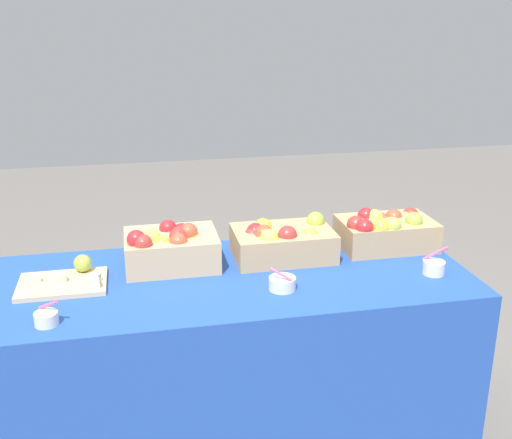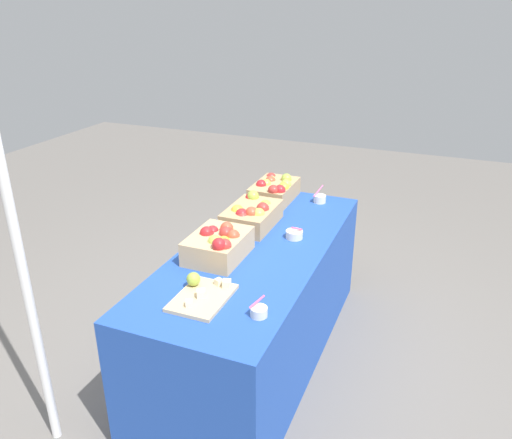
{
  "view_description": "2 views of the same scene",
  "coord_description": "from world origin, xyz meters",
  "px_view_note": "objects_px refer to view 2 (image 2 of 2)",
  "views": [
    {
      "loc": [
        -0.33,
        -2.17,
        1.73
      ],
      "look_at": [
        0.13,
        0.03,
        0.95
      ],
      "focal_mm": 43.56,
      "sensor_mm": 36.0,
      "label": 1
    },
    {
      "loc": [
        -2.38,
        -0.96,
        2.03
      ],
      "look_at": [
        -0.11,
        -0.04,
        0.96
      ],
      "focal_mm": 35.54,
      "sensor_mm": 36.0,
      "label": 2
    }
  ],
  "objects_px": {
    "apple_crate_left": "(274,189)",
    "apple_crate_right": "(219,244)",
    "sample_bowl_far": "(259,311)",
    "sample_bowl_mid": "(294,234)",
    "cutting_board_front": "(202,294)",
    "apple_crate_middle": "(252,214)",
    "sample_bowl_near": "(320,199)",
    "tent_pole": "(15,234)"
  },
  "relations": [
    {
      "from": "apple_crate_middle",
      "to": "cutting_board_front",
      "type": "xyz_separation_m",
      "value": [
        -0.85,
        -0.1,
        -0.05
      ]
    },
    {
      "from": "cutting_board_front",
      "to": "sample_bowl_far",
      "type": "bearing_deg",
      "value": -97.64
    },
    {
      "from": "apple_crate_left",
      "to": "apple_crate_right",
      "type": "xyz_separation_m",
      "value": [
        -0.92,
        -0.02,
        0.0
      ]
    },
    {
      "from": "cutting_board_front",
      "to": "sample_bowl_mid",
      "type": "bearing_deg",
      "value": -14.63
    },
    {
      "from": "apple_crate_middle",
      "to": "sample_bowl_far",
      "type": "distance_m",
      "value": 0.98
    },
    {
      "from": "apple_crate_middle",
      "to": "tent_pole",
      "type": "height_order",
      "value": "tent_pole"
    },
    {
      "from": "apple_crate_left",
      "to": "tent_pole",
      "type": "relative_size",
      "value": 0.18
    },
    {
      "from": "sample_bowl_near",
      "to": "sample_bowl_far",
      "type": "bearing_deg",
      "value": -175.22
    },
    {
      "from": "apple_crate_middle",
      "to": "cutting_board_front",
      "type": "height_order",
      "value": "apple_crate_middle"
    },
    {
      "from": "apple_crate_right",
      "to": "sample_bowl_far",
      "type": "bearing_deg",
      "value": -136.98
    },
    {
      "from": "apple_crate_middle",
      "to": "sample_bowl_near",
      "type": "height_order",
      "value": "apple_crate_middle"
    },
    {
      "from": "sample_bowl_mid",
      "to": "tent_pole",
      "type": "distance_m",
      "value": 1.5
    },
    {
      "from": "sample_bowl_far",
      "to": "sample_bowl_mid",
      "type": "bearing_deg",
      "value": 7.19
    },
    {
      "from": "apple_crate_left",
      "to": "sample_bowl_mid",
      "type": "relative_size",
      "value": 3.98
    },
    {
      "from": "apple_crate_middle",
      "to": "cutting_board_front",
      "type": "relative_size",
      "value": 1.26
    },
    {
      "from": "apple_crate_left",
      "to": "apple_crate_middle",
      "type": "bearing_deg",
      "value": -177.08
    },
    {
      "from": "sample_bowl_far",
      "to": "apple_crate_left",
      "type": "bearing_deg",
      "value": 17.5
    },
    {
      "from": "apple_crate_left",
      "to": "apple_crate_right",
      "type": "relative_size",
      "value": 1.09
    },
    {
      "from": "apple_crate_middle",
      "to": "sample_bowl_far",
      "type": "relative_size",
      "value": 4.56
    },
    {
      "from": "cutting_board_front",
      "to": "tent_pole",
      "type": "height_order",
      "value": "tent_pole"
    },
    {
      "from": "apple_crate_middle",
      "to": "apple_crate_right",
      "type": "bearing_deg",
      "value": 179.62
    },
    {
      "from": "apple_crate_middle",
      "to": "sample_bowl_near",
      "type": "relative_size",
      "value": 3.54
    },
    {
      "from": "sample_bowl_mid",
      "to": "sample_bowl_far",
      "type": "xyz_separation_m",
      "value": [
        -0.82,
        -0.1,
        -0.0
      ]
    },
    {
      "from": "cutting_board_front",
      "to": "sample_bowl_near",
      "type": "bearing_deg",
      "value": -7.66
    },
    {
      "from": "apple_crate_left",
      "to": "apple_crate_middle",
      "type": "xyz_separation_m",
      "value": [
        -0.46,
        -0.02,
        -0.0
      ]
    },
    {
      "from": "apple_crate_right",
      "to": "sample_bowl_near",
      "type": "relative_size",
      "value": 3.18
    },
    {
      "from": "sample_bowl_near",
      "to": "tent_pole",
      "type": "distance_m",
      "value": 2.0
    },
    {
      "from": "apple_crate_middle",
      "to": "apple_crate_right",
      "type": "distance_m",
      "value": 0.46
    },
    {
      "from": "apple_crate_middle",
      "to": "sample_bowl_near",
      "type": "distance_m",
      "value": 0.61
    },
    {
      "from": "apple_crate_left",
      "to": "cutting_board_front",
      "type": "relative_size",
      "value": 1.24
    },
    {
      "from": "cutting_board_front",
      "to": "sample_bowl_near",
      "type": "relative_size",
      "value": 2.8
    },
    {
      "from": "cutting_board_front",
      "to": "apple_crate_middle",
      "type": "bearing_deg",
      "value": 6.56
    },
    {
      "from": "sample_bowl_mid",
      "to": "sample_bowl_far",
      "type": "bearing_deg",
      "value": -172.81
    },
    {
      "from": "apple_crate_middle",
      "to": "sample_bowl_near",
      "type": "bearing_deg",
      "value": -28.08
    },
    {
      "from": "apple_crate_left",
      "to": "sample_bowl_mid",
      "type": "xyz_separation_m",
      "value": [
        -0.54,
        -0.32,
        -0.05
      ]
    },
    {
      "from": "sample_bowl_near",
      "to": "sample_bowl_far",
      "type": "distance_m",
      "value": 1.43
    },
    {
      "from": "apple_crate_middle",
      "to": "sample_bowl_mid",
      "type": "bearing_deg",
      "value": -104.14
    },
    {
      "from": "cutting_board_front",
      "to": "sample_bowl_near",
      "type": "distance_m",
      "value": 1.4
    },
    {
      "from": "apple_crate_middle",
      "to": "tent_pole",
      "type": "bearing_deg",
      "value": 156.14
    },
    {
      "from": "sample_bowl_near",
      "to": "cutting_board_front",
      "type": "bearing_deg",
      "value": 172.34
    },
    {
      "from": "apple_crate_left",
      "to": "tent_pole",
      "type": "height_order",
      "value": "tent_pole"
    },
    {
      "from": "tent_pole",
      "to": "apple_crate_left",
      "type": "bearing_deg",
      "value": -17.17
    }
  ]
}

